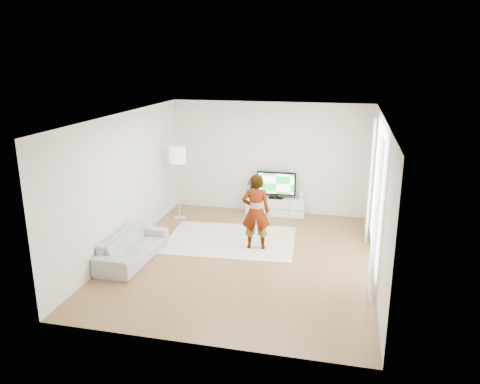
% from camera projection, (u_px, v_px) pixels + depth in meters
% --- Properties ---
extents(floor, '(6.00, 6.00, 0.00)m').
position_uv_depth(floor, '(244.00, 257.00, 9.35)').
color(floor, olive).
rests_on(floor, ground).
extents(ceiling, '(6.00, 6.00, 0.00)m').
position_uv_depth(ceiling, '(244.00, 117.00, 8.56)').
color(ceiling, white).
rests_on(ceiling, wall_back).
extents(wall_left, '(0.02, 6.00, 2.80)m').
position_uv_depth(wall_left, '(124.00, 183.00, 9.49)').
color(wall_left, silver).
rests_on(wall_left, floor).
extents(wall_right, '(0.02, 6.00, 2.80)m').
position_uv_depth(wall_right, '(379.00, 199.00, 8.41)').
color(wall_right, silver).
rests_on(wall_right, floor).
extents(wall_back, '(5.00, 0.02, 2.80)m').
position_uv_depth(wall_back, '(270.00, 158.00, 11.76)').
color(wall_back, silver).
rests_on(wall_back, floor).
extents(wall_front, '(5.00, 0.02, 2.80)m').
position_uv_depth(wall_front, '(194.00, 252.00, 6.15)').
color(wall_front, silver).
rests_on(wall_front, floor).
extents(window, '(0.01, 2.60, 2.50)m').
position_uv_depth(window, '(377.00, 192.00, 8.68)').
color(window, white).
rests_on(window, wall_right).
extents(curtain_near, '(0.04, 0.70, 2.60)m').
position_uv_depth(curtain_near, '(376.00, 219.00, 7.51)').
color(curtain_near, white).
rests_on(curtain_near, floor).
extents(curtain_far, '(0.04, 0.70, 2.60)m').
position_uv_depth(curtain_far, '(370.00, 179.00, 9.94)').
color(curtain_far, white).
rests_on(curtain_far, floor).
extents(media_console, '(1.48, 0.42, 0.42)m').
position_uv_depth(media_console, '(276.00, 206.00, 11.83)').
color(media_console, white).
rests_on(media_console, floor).
extents(television, '(0.99, 0.19, 0.69)m').
position_uv_depth(television, '(276.00, 184.00, 11.69)').
color(television, black).
rests_on(television, media_console).
extents(game_console, '(0.06, 0.16, 0.22)m').
position_uv_depth(game_console, '(302.00, 196.00, 11.60)').
color(game_console, white).
rests_on(game_console, media_console).
extents(potted_plant, '(0.29, 0.29, 0.43)m').
position_uv_depth(potted_plant, '(251.00, 189.00, 11.84)').
color(potted_plant, '#3F7238').
rests_on(potted_plant, media_console).
extents(rug, '(2.88, 2.16, 0.01)m').
position_uv_depth(rug, '(231.00, 240.00, 10.22)').
color(rug, beige).
rests_on(rug, floor).
extents(player, '(0.64, 0.48, 1.59)m').
position_uv_depth(player, '(256.00, 212.00, 9.57)').
color(player, '#334772').
rests_on(player, rug).
extents(sofa, '(0.77, 1.88, 0.55)m').
position_uv_depth(sofa, '(133.00, 247.00, 9.16)').
color(sofa, '#A7A7A3').
rests_on(sofa, floor).
extents(floor_lamp, '(0.40, 0.40, 1.80)m').
position_uv_depth(floor_lamp, '(178.00, 158.00, 11.17)').
color(floor_lamp, silver).
rests_on(floor_lamp, floor).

